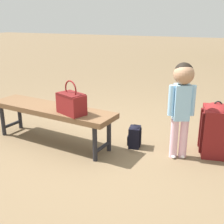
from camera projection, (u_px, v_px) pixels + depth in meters
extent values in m
plane|color=brown|center=(105.00, 151.00, 3.24)|extent=(40.00, 40.00, 0.00)
cube|color=brown|center=(51.00, 109.00, 3.34)|extent=(1.63, 0.57, 0.06)
cylinder|color=black|center=(109.00, 135.00, 3.20)|extent=(0.05, 0.05, 0.39)
cylinder|color=black|center=(95.00, 144.00, 2.97)|extent=(0.05, 0.05, 0.39)
cylinder|color=black|center=(20.00, 114.00, 3.86)|extent=(0.05, 0.05, 0.39)
cylinder|color=black|center=(3.00, 121.00, 3.63)|extent=(0.05, 0.05, 0.39)
cylinder|color=black|center=(102.00, 147.00, 3.11)|extent=(0.07, 0.28, 0.04)
cylinder|color=black|center=(12.00, 124.00, 3.77)|extent=(0.07, 0.28, 0.04)
cube|color=maroon|center=(71.00, 104.00, 3.06)|extent=(0.36, 0.29, 0.22)
cube|color=#561313|center=(71.00, 94.00, 3.03)|extent=(0.34, 0.28, 0.02)
torus|color=maroon|center=(71.00, 89.00, 3.01)|extent=(0.19, 0.09, 0.20)
cylinder|color=#E5B2C6|center=(183.00, 138.00, 3.04)|extent=(0.08, 0.08, 0.43)
cylinder|color=#E5B2C6|center=(174.00, 138.00, 3.04)|extent=(0.08, 0.08, 0.43)
ellipsoid|color=white|center=(182.00, 156.00, 3.09)|extent=(0.08, 0.10, 0.04)
ellipsoid|color=white|center=(173.00, 156.00, 3.08)|extent=(0.08, 0.10, 0.04)
cube|color=#8CBFE5|center=(182.00, 102.00, 2.91)|extent=(0.20, 0.19, 0.37)
cylinder|color=#8CBFE5|center=(192.00, 100.00, 2.91)|extent=(0.06, 0.06, 0.32)
cylinder|color=#8CBFE5|center=(171.00, 101.00, 2.91)|extent=(0.06, 0.06, 0.32)
sphere|color=#A57A5B|center=(184.00, 74.00, 2.82)|extent=(0.21, 0.21, 0.21)
sphere|color=black|center=(184.00, 72.00, 2.83)|extent=(0.19, 0.19, 0.19)
cube|color=maroon|center=(215.00, 131.00, 3.11)|extent=(0.33, 0.41, 0.53)
ellipsoid|color=maroon|center=(217.00, 109.00, 3.03)|extent=(0.32, 0.39, 0.12)
cube|color=#4A1010|center=(200.00, 128.00, 3.21)|extent=(0.04, 0.06, 0.45)
cube|color=#4A1010|center=(202.00, 133.00, 3.06)|extent=(0.04, 0.06, 0.45)
torus|color=black|center=(218.00, 105.00, 3.01)|extent=(0.09, 0.03, 0.09)
cube|color=black|center=(135.00, 137.00, 3.31)|extent=(0.15, 0.19, 0.24)
ellipsoid|color=black|center=(135.00, 128.00, 3.28)|extent=(0.14, 0.18, 0.06)
cube|color=black|center=(129.00, 139.00, 3.34)|extent=(0.04, 0.12, 0.11)
cube|color=black|center=(140.00, 139.00, 3.26)|extent=(0.02, 0.03, 0.21)
cube|color=black|center=(141.00, 136.00, 3.33)|extent=(0.02, 0.03, 0.21)
torus|color=black|center=(135.00, 126.00, 3.27)|extent=(0.04, 0.01, 0.04)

